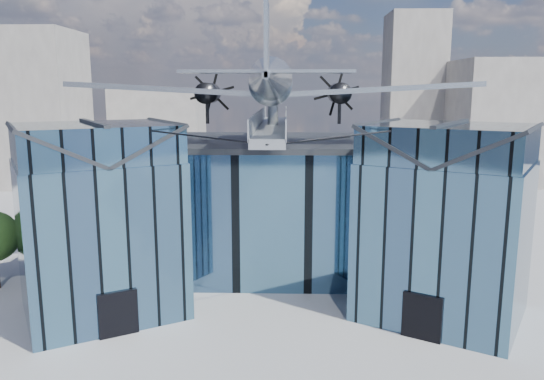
{
  "coord_description": "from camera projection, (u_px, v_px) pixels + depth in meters",
  "views": [
    {
      "loc": [
        0.9,
        -32.19,
        13.67
      ],
      "look_at": [
        0.0,
        2.0,
        7.2
      ],
      "focal_mm": 35.0,
      "sensor_mm": 36.0,
      "label": 1
    }
  ],
  "objects": [
    {
      "name": "ground_plane",
      "position": [
        271.0,
        305.0,
        34.18
      ],
      "size": [
        120.0,
        120.0,
        0.0
      ],
      "primitive_type": "plane",
      "color": "gray"
    },
    {
      "name": "museum",
      "position": [
        273.0,
        203.0,
        38.87
      ],
      "size": [
        32.88,
        24.5,
        17.6
      ],
      "color": "#416685",
      "rests_on": "ground"
    },
    {
      "name": "bg_towers",
      "position": [
        290.0,
        114.0,
        81.88
      ],
      "size": [
        77.0,
        24.5,
        26.0
      ],
      "color": "gray",
      "rests_on": "ground"
    }
  ]
}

